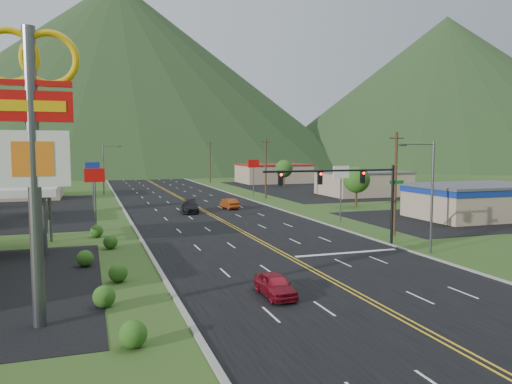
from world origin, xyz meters
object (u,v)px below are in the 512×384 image
object	(u,v)px
streetlight_west	(105,166)
streetlight_east	(429,189)
car_dark_mid	(190,207)
traffic_signal	(352,185)
car_red_near	(275,285)
car_red_far	(230,204)
pylon_sign	(32,130)

from	to	relation	value
streetlight_west	streetlight_east	bearing A→B (deg)	-69.14
car_dark_mid	traffic_signal	bearing A→B (deg)	-63.98
streetlight_east	streetlight_west	size ratio (longest dim) A/B	1.00
car_red_near	car_red_far	bearing A→B (deg)	77.74
car_red_near	traffic_signal	bearing A→B (deg)	44.63
traffic_signal	car_red_near	bearing A→B (deg)	-135.12
streetlight_east	car_red_far	size ratio (longest dim) A/B	2.09
pylon_sign	traffic_signal	xyz separation A→B (m)	(23.48, 12.00, -3.97)
traffic_signal	car_red_near	xyz separation A→B (m)	(-11.15, -11.11, -4.67)
streetlight_east	car_dark_mid	xyz separation A→B (m)	(-13.28, 30.85, -4.43)
traffic_signal	car_red_near	world-z (taller)	traffic_signal
traffic_signal	car_red_far	bearing A→B (deg)	95.02
pylon_sign	streetlight_west	size ratio (longest dim) A/B	1.56
streetlight_west	car_dark_mid	distance (m)	31.00
pylon_sign	streetlight_east	bearing A→B (deg)	15.85
streetlight_west	car_red_near	size ratio (longest dim) A/B	2.32
streetlight_east	pylon_sign	bearing A→B (deg)	-164.15
pylon_sign	traffic_signal	world-z (taller)	pylon_sign
traffic_signal	car_dark_mid	bearing A→B (deg)	107.72
car_red_far	traffic_signal	bearing A→B (deg)	90.77
car_dark_mid	car_red_far	size ratio (longest dim) A/B	1.21
car_red_far	car_red_near	bearing A→B (deg)	73.74
streetlight_east	car_red_far	xyz separation A→B (m)	(-7.26, 33.23, -4.47)
pylon_sign	streetlight_west	xyz separation A→B (m)	(5.32, 68.00, -4.12)
pylon_sign	streetlight_west	world-z (taller)	pylon_sign
pylon_sign	car_dark_mid	world-z (taller)	pylon_sign
streetlight_east	car_red_near	size ratio (longest dim) A/B	2.32
pylon_sign	traffic_signal	bearing A→B (deg)	27.06
pylon_sign	car_dark_mid	distance (m)	42.48
traffic_signal	car_red_near	distance (m)	16.42
car_dark_mid	streetlight_east	bearing A→B (deg)	-58.41
pylon_sign	car_dark_mid	size ratio (longest dim) A/B	2.69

